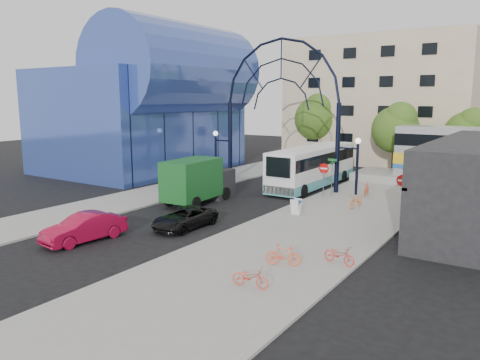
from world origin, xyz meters
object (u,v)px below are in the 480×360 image
Objects in this scene: tree_north_c at (468,132)px; bike_near_a at (356,201)px; gateway_arch at (281,83)px; stop_sign at (324,172)px; bike_far_c at (250,277)px; bike_far_a at (339,255)px; city_bus at (313,166)px; green_truck at (199,181)px; do_not_enter_sign at (402,184)px; red_sedan at (84,228)px; tree_north_b at (318,116)px; bike_far_b at (283,255)px; bike_near_b at (366,189)px; tree_north_a at (397,127)px; black_suv at (185,218)px; sandwich_board at (296,205)px; street_name_sign at (332,169)px.

tree_north_c is 3.67× the size of bike_near_a.
gateway_arch reaches higher than stop_sign.
tree_north_c is at bearing -12.74° from bike_far_c.
city_bus is at bearing 40.43° from bike_far_a.
green_truck is (-14.04, -22.27, -2.69)m from tree_north_c.
stop_sign is at bearing 162.12° from do_not_enter_sign.
bike_near_a is (-2.89, -0.14, -1.39)m from do_not_enter_sign.
city_bus is at bearing 87.45° from red_sedan.
red_sedan is (-3.36, -20.57, -1.01)m from city_bus.
tree_north_b reaches higher than stop_sign.
stop_sign is 14.52m from bike_far_a.
city_bus is 19.59m from bike_far_b.
gateway_arch reaches higher than bike_far_c.
bike_near_b is at bearing -16.35° from bike_far_b.
gateway_arch reaches higher than tree_north_a.
red_sedan is 2.57× the size of bike_near_b.
stop_sign is at bearing 6.77° from bike_far_c.
tree_north_b is 15.79m from city_bus.
black_suv is at bearing -121.05° from bike_near_b.
stop_sign is 15.18m from bike_far_b.
bike_near_b is at bearing 77.30° from sandwich_board.
do_not_enter_sign is 1.57× the size of bike_far_b.
do_not_enter_sign is (6.20, -2.00, -0.02)m from stop_sign.
black_suv is 2.41× the size of bike_near_a.
tree_north_a reaches higher than green_truck.
tree_north_b reaches higher than red_sedan.
black_suv is (-4.08, -5.95, -0.15)m from sandwich_board.
sandwich_board is 10.43m from city_bus.
bike_near_a is (10.02, 4.20, -1.00)m from green_truck.
gateway_arch reaches higher than tree_north_b.
street_name_sign is at bearing 73.86° from black_suv.
do_not_enter_sign is 13.82m from black_suv.
stop_sign is at bearing 97.57° from sandwich_board.
green_truck is at bearing -85.37° from tree_north_b.
black_suv is (-4.60, -25.90, -4.01)m from tree_north_a.
tree_north_c reaches higher than city_bus.
sandwich_board is 0.08× the size of city_bus.
bike_far_c is at bearing 168.59° from bike_far_a.
tree_north_a is at bearing 65.07° from green_truck.
tree_north_c reaches higher than black_suv.
sandwich_board is 4.63m from bike_near_a.
gateway_arch reaches higher than bike_far_a.
bike_near_a reaches higher than bike_far_a.
bike_far_c is at bearing 3.95° from red_sedan.
tree_north_a is at bearing 83.35° from red_sedan.
bike_far_b is (1.85, -16.45, -0.04)m from bike_near_b.
do_not_enter_sign reaches higher than bike_near_b.
city_bus reaches higher than stop_sign.
red_sedan is (-13.30, -32.71, -3.55)m from tree_north_c.
tree_north_b is 23.84m from bike_near_a.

